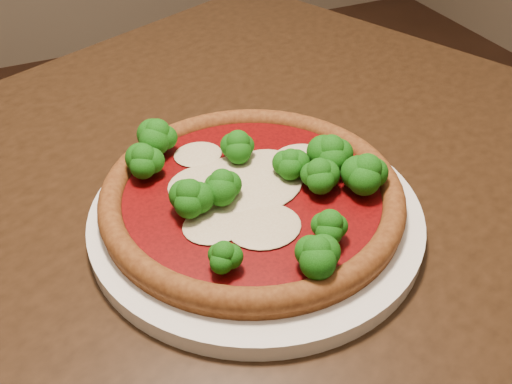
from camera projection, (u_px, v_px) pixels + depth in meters
name	position (u px, v px, depth m)	size (l,w,h in m)	color
dining_table	(201.00, 259.00, 0.70)	(1.30, 1.17, 0.75)	black
plate	(256.00, 215.00, 0.59)	(0.34, 0.34, 0.02)	silver
pizza	(254.00, 190.00, 0.58)	(0.31, 0.31, 0.06)	brown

